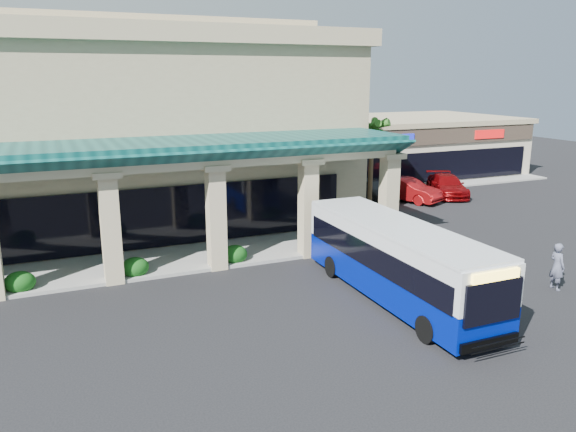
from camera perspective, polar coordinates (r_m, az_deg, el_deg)
name	(u,v)px	position (r m, az deg, el deg)	size (l,w,h in m)	color
ground	(330,299)	(22.20, 4.28, -8.39)	(110.00, 110.00, 0.00)	black
main_building	(75,127)	(34.27, -20.85, 8.49)	(30.80, 14.80, 11.35)	tan
arcade	(93,210)	(25.60, -19.17, 0.60)	(30.00, 6.20, 5.70)	#0A3E3D
strip_mall	(385,146)	(50.74, 9.85, 7.06)	(22.50, 12.50, 4.90)	beige
palm_0	(371,163)	(34.69, 8.43, 5.36)	(2.40, 2.40, 6.60)	#245B18
palm_1	(360,162)	(37.80, 7.31, 5.49)	(2.40, 2.40, 5.80)	#245B18
broadleaf_tree	(301,161)	(41.33, 1.35, 5.64)	(2.60, 2.60, 4.81)	#104610
transit_bus	(396,262)	(22.02, 10.95, -4.64)	(2.50, 10.76, 3.01)	#00128C
pedestrian	(557,266)	(25.23, 25.66, -4.64)	(0.71, 0.47, 1.95)	#53576C
car_silver	(376,190)	(39.49, 8.89, 2.66)	(1.82, 4.52, 1.54)	#292B31
car_white	(407,190)	(39.71, 11.99, 2.62)	(1.68, 4.82, 1.59)	maroon
car_red	(447,186)	(42.17, 15.86, 2.99)	(2.10, 5.17, 1.50)	#780508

